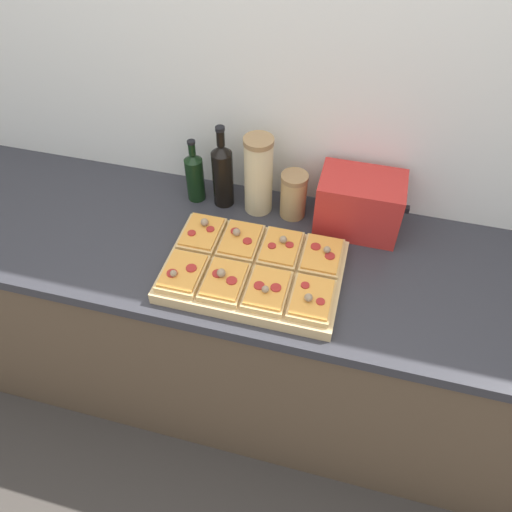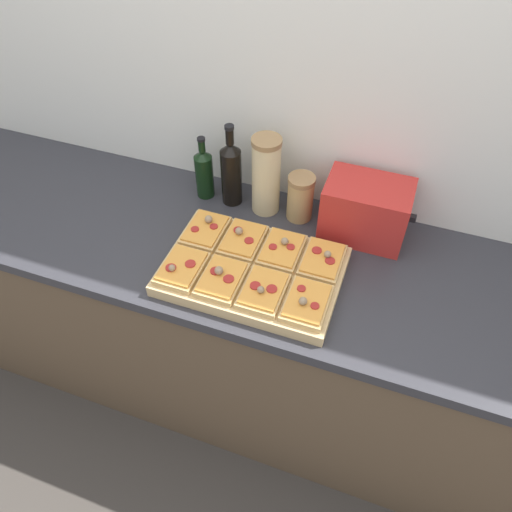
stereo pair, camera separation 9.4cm
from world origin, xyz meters
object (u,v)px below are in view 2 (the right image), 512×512
Objects in this scene: toaster_oven at (366,210)px; olive_oil_bottle at (204,172)px; wine_bottle at (231,172)px; grain_jar_short at (300,197)px; grain_jar_tall at (266,176)px; cutting_board at (253,271)px.

olive_oil_bottle is at bearing 179.17° from toaster_oven.
olive_oil_bottle is 0.78× the size of wine_bottle.
olive_oil_bottle reaches higher than grain_jar_short.
grain_jar_short is at bearing 0.00° from wine_bottle.
toaster_oven is (0.35, -0.01, -0.04)m from grain_jar_tall.
olive_oil_bottle is 0.11m from wine_bottle.
toaster_oven is (0.48, -0.01, -0.03)m from wine_bottle.
grain_jar_short is at bearing 0.00° from olive_oil_bottle.
cutting_board is at bearing -100.25° from grain_jar_short.
olive_oil_bottle is at bearing 180.00° from wine_bottle.
wine_bottle is 1.07× the size of grain_jar_tall.
wine_bottle is at bearing 121.54° from cutting_board.
cutting_board is at bearing -132.26° from toaster_oven.
olive_oil_bottle is 0.81× the size of toaster_oven.
grain_jar_tall is 0.35m from toaster_oven.
toaster_oven is (0.59, -0.01, 0.00)m from olive_oil_bottle.
grain_jar_tall is 1.71× the size of grain_jar_short.
toaster_oven reaches higher than cutting_board.
wine_bottle is (0.11, -0.00, 0.03)m from olive_oil_bottle.
wine_bottle is at bearing 178.99° from toaster_oven.
cutting_board is at bearing -46.67° from olive_oil_bottle.
grain_jar_short is at bearing 0.00° from grain_jar_tall.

